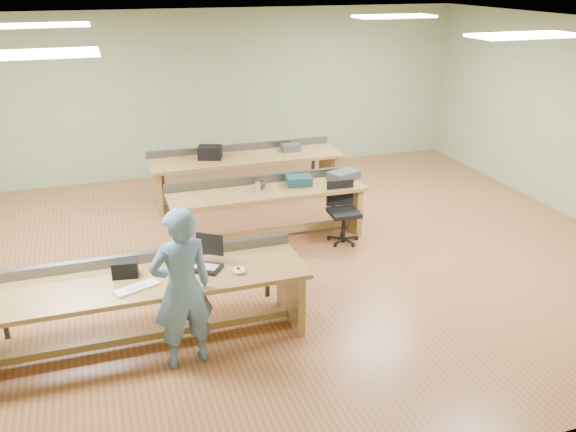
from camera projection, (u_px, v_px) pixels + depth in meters
The scene contains 21 objects.
floor at pixel (266, 258), 8.24m from camera, with size 10.00×10.00×0.00m, color #9A5F3A.
ceiling at pixel (262, 27), 7.12m from camera, with size 10.00×10.00×0.00m, color silver.
wall_back at pixel (203, 94), 11.20m from camera, with size 10.00×0.04×3.00m, color gray.
wall_front at pixel (428, 305), 4.16m from camera, with size 10.00×0.04×3.00m, color gray.
fluor_panels at pixel (262, 30), 7.13m from camera, with size 6.20×3.50×0.03m.
workbench_front at pixel (145, 294), 6.20m from camera, with size 3.29×0.88×0.86m.
workbench_mid at pixel (267, 202), 8.67m from camera, with size 2.80×0.75×0.86m.
workbench_back at pixel (245, 167), 10.20m from camera, with size 3.18×0.85×0.86m.
person at pixel (182, 289), 5.76m from camera, with size 0.60×0.40×1.65m, color slate.
laptop_base at pixel (206, 268), 6.29m from camera, with size 0.30×0.25×0.03m, color black.
laptop_screen at pixel (210, 244), 6.31m from camera, with size 0.30×0.01×0.24m, color black.
keyboard at pixel (137, 288), 5.90m from camera, with size 0.44×0.15×0.03m, color white.
trackball_mouse at pixel (239, 270), 6.21m from camera, with size 0.12×0.15×0.06m, color white.
camera_bag at pixel (125, 269), 6.12m from camera, with size 0.25×0.16×0.17m, color black.
task_chair at pixel (343, 220), 8.66m from camera, with size 0.49×0.49×0.87m.
parts_bin_teal at pixel (299, 181), 8.74m from camera, with size 0.36×0.27×0.13m, color #153C44.
parts_bin_grey at pixel (343, 175), 8.97m from camera, with size 0.45×0.29×0.12m, color #3D3D40.
mug at pixel (261, 184), 8.61m from camera, with size 0.14×0.14×0.11m, color #3D3D40.
drinks_can at pixel (258, 187), 8.48m from camera, with size 0.07×0.07×0.13m, color silver.
storage_box_back at pixel (210, 152), 9.93m from camera, with size 0.37×0.27×0.21m, color black.
tray_back at pixel (291, 148), 10.37m from camera, with size 0.30×0.22×0.12m, color #3D3D40.
Camera 1 is at (-2.05, -7.14, 3.63)m, focal length 38.00 mm.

